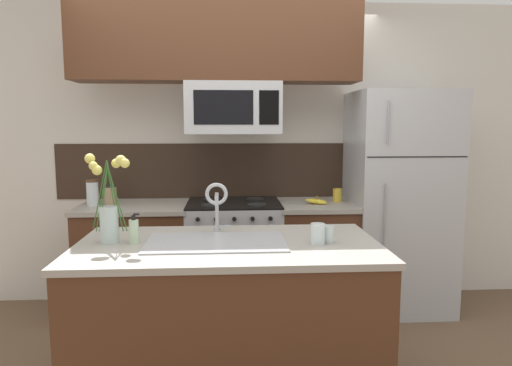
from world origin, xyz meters
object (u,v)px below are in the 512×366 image
object	(u,v)px
banana_bunch	(317,201)
spare_glass	(329,234)
coffee_tin	(337,195)
flower_vase	(109,210)
refrigerator	(398,201)
microwave	(233,108)
storage_jar_medium	(110,195)
dish_soap_bottle	(134,231)
drinking_glass	(318,234)
storage_jar_tall	(93,192)
stove_range	(234,257)
sink_faucet	(217,201)

from	to	relation	value
banana_bunch	spare_glass	bearing A→B (deg)	-98.05
coffee_tin	flower_vase	bearing A→B (deg)	-141.37
refrigerator	flower_vase	xyz separation A→B (m)	(-2.08, -1.22, 0.18)
microwave	refrigerator	distance (m)	1.58
storage_jar_medium	flower_vase	bearing A→B (deg)	-75.96
refrigerator	spare_glass	bearing A→B (deg)	-124.16
dish_soap_bottle	drinking_glass	size ratio (longest dim) A/B	1.46
storage_jar_medium	coffee_tin	distance (m)	1.88
microwave	refrigerator	bearing A→B (deg)	1.69
storage_jar_tall	dish_soap_bottle	distance (m)	1.35
drinking_glass	flower_vase	world-z (taller)	flower_vase
banana_bunch	flower_vase	xyz separation A→B (m)	(-1.37, -1.14, 0.16)
spare_glass	coffee_tin	bearing A→B (deg)	74.45
banana_bunch	dish_soap_bottle	distance (m)	1.70
stove_range	sink_faucet	world-z (taller)	sink_faucet
microwave	storage_jar_medium	distance (m)	1.22
microwave	spare_glass	bearing A→B (deg)	-68.12
refrigerator	storage_jar_medium	xyz separation A→B (m)	(-2.39, 0.00, 0.08)
flower_vase	refrigerator	bearing A→B (deg)	30.47
storage_jar_medium	drinking_glass	bearing A→B (deg)	-42.77
microwave	spare_glass	xyz separation A→B (m)	(0.50, -1.26, -0.73)
refrigerator	spare_glass	world-z (taller)	refrigerator
coffee_tin	banana_bunch	bearing A→B (deg)	-150.49
storage_jar_tall	spare_glass	bearing A→B (deg)	-37.89
stove_range	storage_jar_tall	distance (m)	1.26
sink_faucet	drinking_glass	world-z (taller)	sink_faucet
dish_soap_bottle	flower_vase	world-z (taller)	flower_vase
microwave	drinking_glass	xyz separation A→B (m)	(0.44, -1.29, -0.72)
coffee_tin	sink_faucet	size ratio (longest dim) A/B	0.36
storage_jar_medium	banana_bunch	xyz separation A→B (m)	(1.68, -0.09, -0.06)
storage_jar_tall	storage_jar_medium	bearing A→B (deg)	12.34
microwave	banana_bunch	size ratio (longest dim) A/B	3.93
coffee_tin	drinking_glass	distance (m)	1.43
drinking_glass	storage_jar_tall	bearing A→B (deg)	140.28
storage_jar_tall	flower_vase	world-z (taller)	flower_vase
flower_vase	storage_jar_medium	bearing A→B (deg)	104.04
storage_jar_tall	banana_bunch	xyz separation A→B (m)	(1.81, -0.06, -0.08)
drinking_glass	spare_glass	world-z (taller)	drinking_glass
microwave	sink_faucet	world-z (taller)	microwave
banana_bunch	storage_jar_medium	bearing A→B (deg)	177.07
banana_bunch	flower_vase	bearing A→B (deg)	-140.22
banana_bunch	stove_range	bearing A→B (deg)	174.80
banana_bunch	drinking_glass	bearing A→B (deg)	-100.81
microwave	coffee_tin	xyz separation A→B (m)	(0.87, 0.07, -0.72)
stove_range	banana_bunch	bearing A→B (deg)	-5.20
dish_soap_bottle	spare_glass	xyz separation A→B (m)	(1.06, -0.05, -0.02)
storage_jar_tall	coffee_tin	size ratio (longest dim) A/B	1.90
banana_bunch	microwave	bearing A→B (deg)	176.57
storage_jar_tall	banana_bunch	bearing A→B (deg)	-1.82
coffee_tin	drinking_glass	bearing A→B (deg)	-107.77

